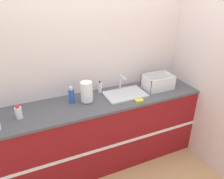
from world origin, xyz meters
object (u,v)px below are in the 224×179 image
bottle_white_spray (19,112)px  bottle_blue (72,96)px  dish_rack (158,83)px  soap_dispenser (100,87)px  paper_towel_roll (87,92)px  sink (125,94)px

bottle_white_spray → bottle_blue: 0.57m
dish_rack → bottle_blue: (-1.09, 0.08, 0.02)m
bottle_blue → soap_dispenser: size_ratio=1.29×
paper_towel_roll → bottle_white_spray: paper_towel_roll is taller
bottle_white_spray → soap_dispenser: 0.95m
sink → bottle_white_spray: sink is taller
sink → paper_towel_roll: (-0.46, 0.03, 0.10)m
paper_towel_roll → dish_rack: 0.93m
bottle_blue → soap_dispenser: 0.39m
dish_rack → paper_towel_roll: bearing=178.3°
bottle_white_spray → soap_dispenser: size_ratio=0.97×
sink → bottle_blue: size_ratio=2.52×
bottle_blue → paper_towel_roll: bearing=-18.9°
dish_rack → bottle_white_spray: size_ratio=2.49×
sink → soap_dispenser: size_ratio=3.26×
sink → bottle_white_spray: size_ratio=3.37×
dish_rack → soap_dispenser: 0.74m
dish_rack → bottle_blue: 1.09m
paper_towel_roll → bottle_white_spray: bearing=-176.4°
sink → soap_dispenser: 0.31m
dish_rack → bottle_white_spray: bearing=-179.4°
bottle_blue → bottle_white_spray: bearing=-169.9°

